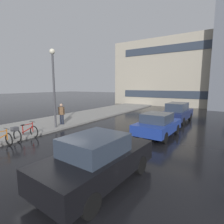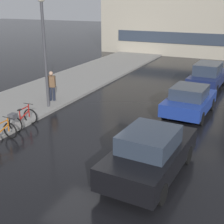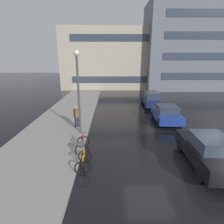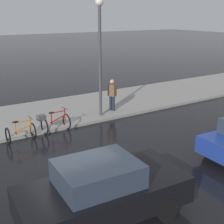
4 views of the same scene
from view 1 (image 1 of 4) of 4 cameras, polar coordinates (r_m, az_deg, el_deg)
name	(u,v)px [view 1 (image 1 of 4)]	position (r m, az deg, el deg)	size (l,w,h in m)	color
ground_plane	(51,160)	(8.11, -19.20, -14.57)	(140.00, 140.00, 0.00)	black
sidewalk_kerb	(91,114)	(19.07, -6.81, -0.76)	(4.80, 60.00, 0.14)	gray
bicycle_second	(24,132)	(11.33, -26.91, -5.86)	(0.79, 1.41, 1.00)	black
car_black	(98,159)	(5.80, -4.69, -15.09)	(2.10, 4.33, 1.60)	black
car_blue	(157,124)	(11.23, 14.62, -3.97)	(2.06, 3.85, 1.47)	navy
car_navy	(177,112)	(16.39, 20.54, -0.07)	(1.96, 4.46, 1.66)	navy
pedestrian	(62,113)	(14.12, -16.15, -0.46)	(0.46, 0.37, 1.77)	#1E2333
streetlamp	(54,79)	(13.04, -18.55, 10.13)	(0.37, 0.37, 5.63)	#424247
building_facade_main	(191,74)	(32.74, 24.36, 11.37)	(23.14, 10.98, 10.37)	#B2A893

